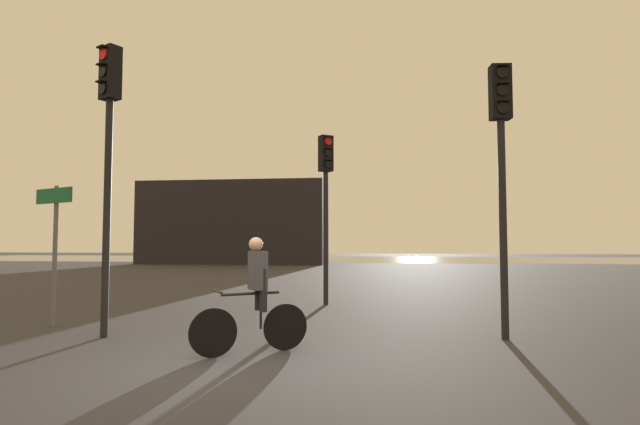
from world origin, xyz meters
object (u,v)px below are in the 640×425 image
object	(u,v)px
traffic_light_near_right	(501,147)
direction_sign_post	(54,234)
cyclist	(255,294)
distant_building	(234,223)
traffic_light_near_left	(109,135)
traffic_light_center	(326,186)

from	to	relation	value
traffic_light_near_right	direction_sign_post	bearing A→B (deg)	-6.77
traffic_light_near_right	cyclist	world-z (taller)	traffic_light_near_right
direction_sign_post	cyclist	world-z (taller)	direction_sign_post
distant_building	direction_sign_post	xyz separation A→B (m)	(4.45, -26.04, -1.20)
traffic_light_near_left	traffic_light_near_right	xyz separation A→B (m)	(6.45, 0.62, -0.24)
traffic_light_near_right	traffic_light_center	xyz separation A→B (m)	(-3.32, 3.99, -0.15)
traffic_light_near_right	cyclist	xyz separation A→B (m)	(-3.71, -1.44, -2.27)
traffic_light_near_right	direction_sign_post	size ratio (longest dim) A/B	1.71
traffic_light_near_left	traffic_light_center	xyz separation A→B (m)	(3.12, 4.60, -0.40)
distant_building	traffic_light_near_left	size ratio (longest dim) A/B	2.72
traffic_light_near_right	traffic_light_center	distance (m)	5.19
traffic_light_near_left	distant_building	bearing A→B (deg)	-48.68
distant_building	direction_sign_post	world-z (taller)	distant_building
distant_building	traffic_light_near_right	xyz separation A→B (m)	(12.43, -26.31, 0.19)
direction_sign_post	cyclist	size ratio (longest dim) A/B	1.60
traffic_light_near_right	cyclist	size ratio (longest dim) A/B	2.74
traffic_light_near_left	traffic_light_center	size ratio (longest dim) A/B	1.15
cyclist	traffic_light_near_right	bearing A→B (deg)	-102.12
traffic_light_center	cyclist	xyz separation A→B (m)	(-0.39, -5.43, -2.12)
distant_building	traffic_light_center	world-z (taller)	distant_building
distant_building	traffic_light_center	size ratio (longest dim) A/B	3.12
distant_building	traffic_light_center	bearing A→B (deg)	-67.79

